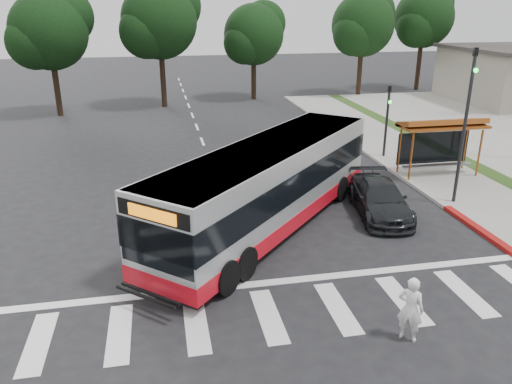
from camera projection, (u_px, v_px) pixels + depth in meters
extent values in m
plane|color=black|center=(239.00, 238.00, 18.34)|extent=(140.00, 140.00, 0.00)
cube|color=gray|center=(411.00, 158.00, 27.67)|extent=(4.00, 40.00, 0.12)
cube|color=#9E9991|center=(377.00, 160.00, 27.30)|extent=(0.30, 40.00, 0.15)
cube|color=maroon|center=(492.00, 238.00, 18.12)|extent=(0.32, 6.00, 0.15)
cube|color=silver|center=(269.00, 316.00, 13.75)|extent=(18.00, 2.60, 0.01)
cylinder|color=#944818|center=(411.00, 157.00, 23.57)|extent=(0.10, 0.10, 2.30)
cylinder|color=#944818|center=(479.00, 153.00, 24.23)|extent=(0.10, 0.10, 2.30)
cylinder|color=#944818|center=(399.00, 150.00, 24.67)|extent=(0.10, 0.10, 2.30)
cylinder|color=#944818|center=(465.00, 147.00, 25.33)|extent=(0.10, 0.10, 2.30)
cube|color=#944818|center=(442.00, 126.00, 23.99)|extent=(4.20, 1.60, 0.12)
cube|color=#944818|center=(442.00, 122.00, 23.99)|extent=(4.20, 1.32, 0.51)
cube|color=black|center=(433.00, 148.00, 24.98)|extent=(3.80, 0.06, 1.60)
cube|color=gray|center=(437.00, 165.00, 24.70)|extent=(3.60, 0.40, 0.08)
cylinder|color=black|center=(464.00, 130.00, 20.32)|extent=(0.14, 0.14, 6.50)
imported|color=black|center=(475.00, 61.00, 19.35)|extent=(0.16, 0.20, 1.00)
sphere|color=#19E533|center=(476.00, 70.00, 19.31)|extent=(0.18, 0.18, 0.18)
cylinder|color=black|center=(387.00, 123.00, 27.19)|extent=(0.14, 0.14, 4.00)
imported|color=black|center=(389.00, 95.00, 26.66)|extent=(0.16, 0.20, 1.00)
sphere|color=#19E533|center=(390.00, 102.00, 26.61)|extent=(0.18, 0.18, 0.18)
cylinder|color=black|center=(360.00, 70.00, 46.14)|extent=(0.44, 0.44, 4.40)
sphere|color=black|center=(363.00, 25.00, 44.73)|extent=(5.60, 5.60, 5.60)
sphere|color=black|center=(372.00, 13.00, 45.35)|extent=(4.20, 4.20, 4.20)
sphere|color=black|center=(355.00, 34.00, 44.15)|extent=(3.92, 3.92, 3.92)
cylinder|color=black|center=(419.00, 65.00, 49.21)|extent=(0.44, 0.44, 4.84)
sphere|color=black|center=(424.00, 18.00, 47.66)|extent=(5.60, 5.60, 5.60)
sphere|color=black|center=(432.00, 6.00, 48.24)|extent=(4.20, 4.20, 4.20)
sphere|color=black|center=(417.00, 27.00, 47.11)|extent=(3.92, 3.92, 3.92)
cylinder|color=black|center=(163.00, 77.00, 40.98)|extent=(0.44, 0.44, 4.84)
sphere|color=black|center=(159.00, 21.00, 39.42)|extent=(6.00, 6.00, 6.00)
sphere|color=black|center=(173.00, 6.00, 40.08)|extent=(4.50, 4.50, 4.50)
sphere|color=black|center=(146.00, 32.00, 38.81)|extent=(4.20, 4.20, 4.20)
cylinder|color=black|center=(254.00, 77.00, 44.43)|extent=(0.44, 0.44, 3.96)
sphere|color=black|center=(254.00, 35.00, 43.15)|extent=(5.20, 5.20, 5.20)
sphere|color=black|center=(264.00, 23.00, 43.74)|extent=(3.90, 3.90, 3.90)
sphere|color=black|center=(245.00, 43.00, 42.61)|extent=(3.64, 3.64, 3.64)
cylinder|color=black|center=(57.00, 87.00, 37.76)|extent=(0.44, 0.44, 4.40)
sphere|color=black|center=(49.00, 31.00, 36.34)|extent=(5.60, 5.60, 5.60)
sphere|color=black|center=(65.00, 16.00, 36.97)|extent=(4.20, 4.20, 4.20)
sphere|color=black|center=(34.00, 42.00, 35.77)|extent=(3.92, 3.92, 3.92)
imported|color=white|center=(410.00, 309.00, 12.51)|extent=(0.77, 0.75, 1.78)
imported|color=black|center=(380.00, 199.00, 20.18)|extent=(2.66, 4.94, 1.36)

